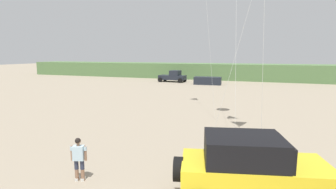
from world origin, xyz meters
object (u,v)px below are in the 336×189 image
Objects in this scene: jeep at (252,170)px; distant_pickup at (173,76)px; person_watching at (79,157)px; distant_sedan at (208,81)px.

distant_pickup is at bearing 112.38° from jeep.
person_watching is 0.35× the size of distant_pickup.
person_watching is at bearing -77.07° from distant_pickup.
person_watching reaches higher than distant_sedan.
person_watching is at bearing -175.86° from jeep.
distant_pickup is (-13.97, 33.93, -0.26)m from jeep.
person_watching is (-6.08, -0.44, -0.26)m from jeep.
distant_sedan is at bearing 92.66° from person_watching.
jeep is at bearing -80.75° from distant_sedan.
jeep is 1.19× the size of distant_sedan.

